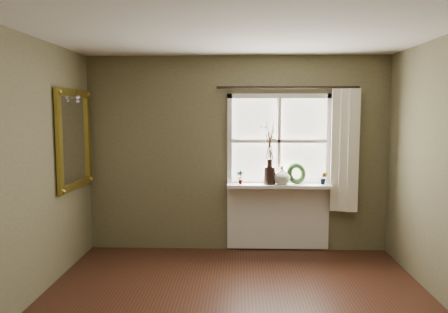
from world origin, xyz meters
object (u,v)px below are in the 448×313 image
object	(u,v)px
dark_jug	(269,175)
wreath	(296,176)
cream_vase	(282,175)
gilt_mirror	(74,139)

from	to	relation	value
dark_jug	wreath	xyz separation A→B (m)	(0.36, 0.04, -0.01)
cream_vase	wreath	xyz separation A→B (m)	(0.19, 0.04, -0.01)
cream_vase	gilt_mirror	size ratio (longest dim) A/B	0.20
wreath	cream_vase	bearing A→B (deg)	167.00
dark_jug	cream_vase	xyz separation A→B (m)	(0.16, 0.00, 0.00)
dark_jug	gilt_mirror	world-z (taller)	gilt_mirror
dark_jug	wreath	bearing A→B (deg)	6.41
gilt_mirror	cream_vase	bearing A→B (deg)	10.64
cream_vase	gilt_mirror	bearing A→B (deg)	-169.36
dark_jug	wreath	world-z (taller)	wreath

